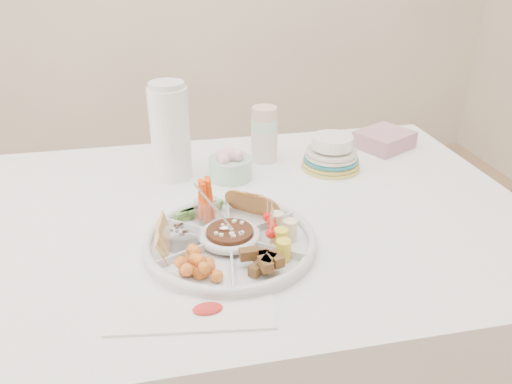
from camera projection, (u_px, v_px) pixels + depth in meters
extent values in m
cube|color=white|center=(237.00, 325.00, 1.44)|extent=(1.52, 1.02, 0.76)
cylinder|color=white|center=(230.00, 239.00, 1.11)|extent=(0.50, 0.50, 0.04)
cylinder|color=#5C3112|center=(230.00, 236.00, 1.11)|extent=(0.14, 0.14, 0.04)
cylinder|color=white|center=(264.00, 126.00, 1.51)|extent=(0.08, 0.08, 0.22)
cylinder|color=white|center=(170.00, 130.00, 1.39)|extent=(0.13, 0.13, 0.28)
cylinder|color=#A9CABB|center=(230.00, 163.00, 1.42)|extent=(0.15, 0.15, 0.09)
cube|color=#BF8896|center=(384.00, 140.00, 1.64)|extent=(0.21, 0.20, 0.05)
cylinder|color=#F4EE4C|center=(332.00, 151.00, 1.48)|extent=(0.22, 0.22, 0.11)
cube|color=white|center=(192.00, 313.00, 0.92)|extent=(0.32, 0.14, 0.01)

